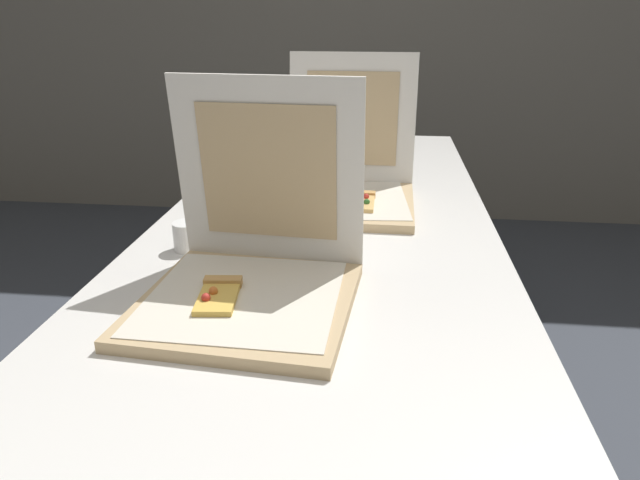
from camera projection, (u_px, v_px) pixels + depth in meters
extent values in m
cube|color=gray|center=(365.00, 0.00, 3.31)|extent=(10.00, 0.10, 2.60)
cube|color=silver|center=(320.00, 241.00, 1.36)|extent=(0.85, 2.43, 0.03)
cylinder|color=#38383D|center=(272.00, 220.00, 2.60)|extent=(0.04, 0.04, 0.71)
cylinder|color=#38383D|center=(428.00, 226.00, 2.52)|extent=(0.04, 0.04, 0.71)
cube|color=tan|center=(247.00, 303.00, 1.02)|extent=(0.40, 0.40, 0.02)
cube|color=silver|center=(244.00, 296.00, 1.02)|extent=(0.34, 0.34, 0.00)
cube|color=white|center=(268.00, 173.00, 1.10)|extent=(0.37, 0.07, 0.37)
cube|color=tan|center=(268.00, 173.00, 1.09)|extent=(0.27, 0.05, 0.27)
cube|color=#E5B74C|center=(218.00, 298.00, 0.99)|extent=(0.08, 0.12, 0.01)
cube|color=tan|center=(223.00, 282.00, 1.05)|extent=(0.07, 0.03, 0.02)
sphere|color=red|center=(206.00, 298.00, 0.98)|extent=(0.02, 0.02, 0.02)
sphere|color=orange|center=(213.00, 291.00, 1.00)|extent=(0.02, 0.02, 0.02)
cube|color=tan|center=(344.00, 203.00, 1.55)|extent=(0.38, 0.38, 0.02)
cube|color=silver|center=(343.00, 199.00, 1.54)|extent=(0.36, 0.36, 0.00)
cube|color=white|center=(352.00, 118.00, 1.67)|extent=(0.37, 0.06, 0.37)
cube|color=tan|center=(352.00, 119.00, 1.66)|extent=(0.27, 0.04, 0.26)
cube|color=#E0B266|center=(363.00, 203.00, 1.49)|extent=(0.06, 0.13, 0.01)
cube|color=tan|center=(364.00, 194.00, 1.55)|extent=(0.06, 0.02, 0.02)
sphere|color=#2D6628|center=(367.00, 202.00, 1.47)|extent=(0.02, 0.02, 0.02)
sphere|color=red|center=(366.00, 196.00, 1.51)|extent=(0.02, 0.02, 0.02)
cylinder|color=white|center=(255.00, 178.00, 1.71)|extent=(0.06, 0.06, 0.06)
cylinder|color=white|center=(188.00, 236.00, 1.26)|extent=(0.06, 0.06, 0.06)
cylinder|color=white|center=(213.00, 208.00, 1.44)|extent=(0.06, 0.06, 0.06)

